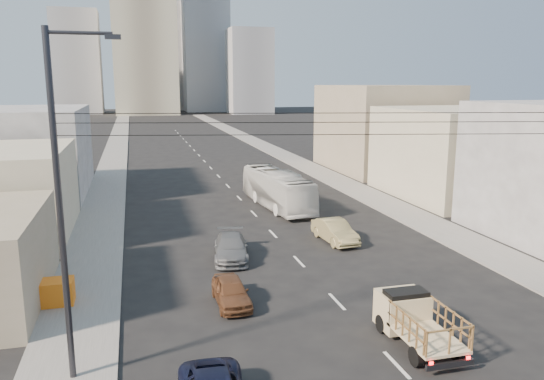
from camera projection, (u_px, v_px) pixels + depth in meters
name	position (u px, v px, depth m)	size (l,w,h in m)	color
sidewalk_left	(116.00, 151.00, 81.18)	(3.50, 180.00, 0.12)	slate
sidewalk_right	(264.00, 146.00, 87.02)	(3.50, 180.00, 0.12)	slate
lane_dashes	(207.00, 164.00, 67.99)	(0.15, 104.00, 0.01)	silver
flatbed_pickup	(416.00, 318.00, 21.07)	(1.95, 4.41, 1.90)	#D1BA8C
city_bus	(277.00, 189.00, 44.38)	(2.60, 11.11, 3.09)	silver
sedan_brown	(231.00, 291.00, 24.91)	(1.50, 3.74, 1.27)	brown
sedan_tan	(335.00, 231.00, 34.74)	(1.53, 4.40, 1.45)	#968958
sedan_grey	(231.00, 248.00, 31.35)	(1.94, 4.76, 1.38)	slate
streetlamp_left	(62.00, 201.00, 17.42)	(2.36, 0.25, 12.00)	#2D2D33
overhead_wires	(417.00, 123.00, 17.38)	(23.01, 5.02, 0.72)	black
crate_stack	(53.00, 292.00, 24.68)	(1.80, 1.20, 1.14)	orange
bldg_right_mid	(457.00, 153.00, 48.34)	(11.00, 14.00, 8.00)	#B9AF95
bldg_right_far	(383.00, 128.00, 63.43)	(12.00, 16.00, 10.00)	gray
bldg_left_far	(18.00, 152.00, 49.08)	(12.00, 16.00, 8.00)	gray
high_rise_tower	(143.00, 21.00, 171.98)	(20.00, 20.00, 60.00)	gray
midrise_ne	(206.00, 56.00, 193.65)	(16.00, 16.00, 40.00)	gray
midrise_nw	(78.00, 63.00, 178.58)	(15.00, 15.00, 34.00)	gray
midrise_back	(169.00, 52.00, 204.50)	(18.00, 18.00, 44.00)	gray
midrise_east	(249.00, 72.00, 178.86)	(14.00, 14.00, 28.00)	gray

